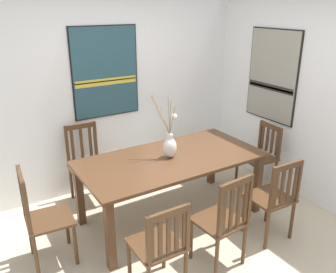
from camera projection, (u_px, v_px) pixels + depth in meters
ground_plane at (196, 250)px, 3.65m from camera, size 6.40×6.40×0.03m
wall_back at (115, 87)px, 4.65m from camera, size 6.40×0.12×2.70m
wall_side at (329, 98)px, 4.09m from camera, size 0.12×6.40×2.70m
dining_table at (171, 165)px, 3.96m from camera, size 2.05×1.02×0.77m
centerpiece_vase at (170, 145)px, 3.88m from camera, size 0.26×0.24×0.72m
chair_0 at (160, 246)px, 2.94m from camera, size 0.42×0.42×0.90m
chair_1 at (42, 216)px, 3.30m from camera, size 0.45×0.45×0.99m
chair_2 at (261, 155)px, 4.70m from camera, size 0.45×0.45×0.90m
chair_3 at (223, 220)px, 3.26m from camera, size 0.45×0.45×0.98m
chair_4 at (274, 197)px, 3.66m from camera, size 0.44×0.44×0.93m
chair_5 at (86, 164)px, 4.40m from camera, size 0.45×0.45×0.99m
painting_on_back_wall at (105, 72)px, 4.44m from camera, size 0.88×0.05×1.14m
painting_on_side_wall at (273, 76)px, 4.65m from camera, size 0.05×0.82×1.20m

